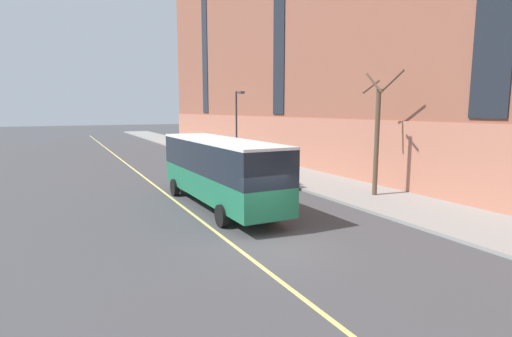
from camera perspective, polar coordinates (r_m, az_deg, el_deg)
The scene contains 9 objects.
ground_plane at distance 15.24m, azimuth 2.62°, elevation -11.07°, with size 260.00×260.00×0.00m, color #424244.
sidewalk at distance 23.05m, azimuth 19.42°, elevation -4.63°, with size 5.32×160.00×0.15m, color gray.
city_bus at distance 20.77m, azimuth -5.34°, elevation 0.07°, with size 2.97×11.32×3.58m.
parked_car_navy_0 at distance 32.89m, azimuth -3.80°, elevation 0.87°, with size 2.01×4.62×1.56m.
parked_car_champagne_1 at distance 44.86m, azimuth -10.35°, elevation 2.76°, with size 2.07×4.79×1.56m.
parked_car_silver_3 at distance 26.76m, azimuth 1.83°, elevation -0.84°, with size 2.01×4.76×1.56m.
street_tree_mid_block at distance 23.99m, azimuth 16.93°, elevation 4.68°, with size 1.64×1.88×7.15m.
street_lamp at distance 35.22m, azimuth -2.66°, elevation 6.91°, with size 0.36×1.48×6.52m.
lane_centerline at distance 17.31m, azimuth -6.16°, elevation -8.69°, with size 0.16×140.00×0.01m, color #E0D66B.
Camera 1 is at (-7.00, -12.55, 5.07)m, focal length 28.00 mm.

